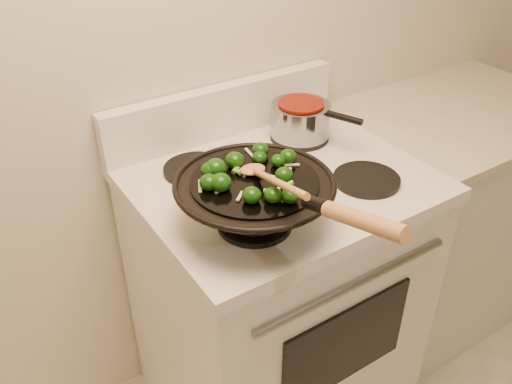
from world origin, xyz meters
TOP-DOWN VIEW (x-y plane):
  - stove at (-0.25, 1.17)m, footprint 0.78×0.67m
  - counter_unit at (0.54, 1.20)m, footprint 0.89×0.62m
  - wok at (-0.43, 1.02)m, footprint 0.37×0.62m
  - stirfry at (-0.45, 1.04)m, footprint 0.27×0.27m
  - wooden_spoon at (-0.43, 0.98)m, footprint 0.08×0.28m
  - saucepan at (-0.07, 1.32)m, footprint 0.18×0.28m

SIDE VIEW (x-z plane):
  - counter_unit at x=0.54m, z-range 0.00..0.91m
  - stove at x=-0.25m, z-range -0.07..1.01m
  - saucepan at x=-0.07m, z-range 0.93..1.04m
  - wok at x=-0.43m, z-range 0.87..1.12m
  - stirfry at x=-0.45m, z-range 1.04..1.09m
  - wooden_spoon at x=-0.43m, z-range 1.03..1.13m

